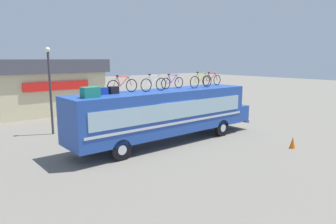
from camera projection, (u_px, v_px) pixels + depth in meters
ground_plane at (163, 143)px, 17.24m from camera, size 120.00×120.00×0.00m
bus at (166, 112)px, 17.06m from camera, size 12.03×2.46×2.98m
luggage_bag_1 at (90, 92)px, 13.62m from camera, size 0.76×0.54×0.47m
luggage_bag_2 at (100, 91)px, 14.62m from camera, size 0.72×0.35×0.35m
luggage_bag_3 at (113, 90)px, 15.08m from camera, size 0.45×0.36×0.36m
rooftop_bicycle_1 at (122, 85)px, 15.46m from camera, size 1.76×0.44×0.90m
rooftop_bicycle_2 at (154, 84)px, 16.21m from camera, size 1.69×0.44×0.93m
rooftop_bicycle_3 at (172, 82)px, 17.59m from camera, size 1.64×0.44×0.86m
rooftop_bicycle_4 at (201, 81)px, 18.11m from camera, size 1.81×0.44×0.96m
rooftop_bicycle_5 at (212, 80)px, 19.63m from camera, size 1.70×0.44×0.88m
roadside_building at (43, 85)px, 27.26m from camera, size 9.42×7.59×4.63m
traffic_cone at (293, 143)px, 16.15m from camera, size 0.32×0.32×0.62m
street_lamp at (50, 84)px, 18.71m from camera, size 0.30×0.30×5.37m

